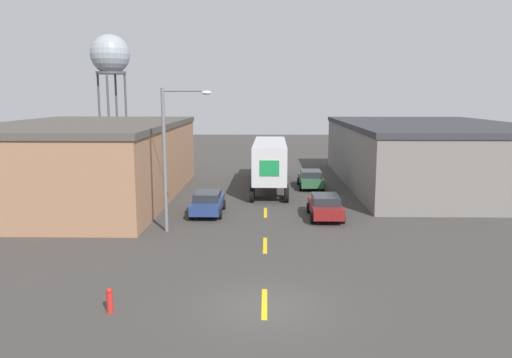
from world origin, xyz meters
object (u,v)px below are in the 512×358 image
semi_truck (270,159)px  parked_car_right_far (311,179)px  parked_car_left_far (208,202)px  parked_car_right_mid (325,206)px  fire_hydrant (110,300)px  street_lamp (170,149)px  water_tower (110,56)px

semi_truck → parked_car_right_far: 3.69m
parked_car_left_far → parked_car_right_far: (7.31, 9.31, 0.00)m
parked_car_right_mid → fire_hydrant: (-8.99, -13.73, -0.32)m
fire_hydrant → parked_car_left_far: bearing=83.5°
parked_car_right_mid → street_lamp: (-8.79, -3.23, 3.81)m
parked_car_right_mid → parked_car_right_far: size_ratio=1.00×
parked_car_right_far → street_lamp: 16.48m
street_lamp → semi_truck: bearing=68.1°
semi_truck → fire_hydrant: size_ratio=15.13×
street_lamp → fire_hydrant: (-0.19, -10.50, -4.13)m
semi_truck → parked_car_left_far: bearing=-112.1°
parked_car_right_mid → parked_car_left_far: bearing=173.2°
water_tower → parked_car_right_far: bearing=-46.8°
fire_hydrant → semi_truck: bearing=76.8°
street_lamp → fire_hydrant: 11.28m
semi_truck → water_tower: bearing=129.8°
semi_truck → water_tower: water_tower is taller
parked_car_right_far → fire_hydrant: size_ratio=4.87×
parked_car_right_far → fire_hydrant: bearing=-110.6°
parked_car_left_far → fire_hydrant: 14.69m
parked_car_right_mid → semi_truck: bearing=107.8°
water_tower → fire_hydrant: 52.80m
parked_car_right_far → water_tower: water_tower is taller
water_tower → street_lamp: 42.28m
semi_truck → street_lamp: (-5.47, -13.57, 2.20)m
semi_truck → street_lamp: 14.80m
water_tower → parked_car_left_far: bearing=-64.6°
semi_truck → fire_hydrant: (-5.66, -24.08, -1.92)m
parked_car_left_far → water_tower: (-16.46, 34.66, 11.67)m
semi_truck → parked_car_right_mid: 10.99m
street_lamp → parked_car_right_mid: bearing=20.1°
parked_car_left_far → street_lamp: (-1.48, -4.09, 3.81)m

